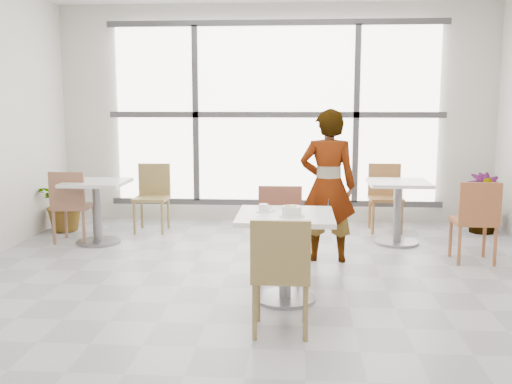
# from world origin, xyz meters

# --- Properties ---
(floor) EXTENTS (7.00, 7.00, 0.00)m
(floor) POSITION_xyz_m (0.00, 0.00, 0.00)
(floor) COLOR #9E9EA5
(floor) RESTS_ON ground
(wall_back) EXTENTS (6.00, 0.00, 6.00)m
(wall_back) POSITION_xyz_m (0.00, 3.50, 1.50)
(wall_back) COLOR silver
(wall_back) RESTS_ON ground
(wall_front) EXTENTS (6.00, 0.00, 6.00)m
(wall_front) POSITION_xyz_m (0.00, -3.50, 1.50)
(wall_front) COLOR silver
(wall_front) RESTS_ON ground
(window) EXTENTS (4.60, 0.07, 2.52)m
(window) POSITION_xyz_m (0.00, 3.44, 1.50)
(window) COLOR white
(window) RESTS_ON ground
(main_table) EXTENTS (0.80, 0.80, 0.75)m
(main_table) POSITION_xyz_m (0.22, 0.14, 0.52)
(main_table) COLOR white
(main_table) RESTS_ON ground
(chair_near) EXTENTS (0.42, 0.42, 0.87)m
(chair_near) POSITION_xyz_m (0.20, -0.62, 0.50)
(chair_near) COLOR olive
(chair_near) RESTS_ON ground
(chair_far) EXTENTS (0.42, 0.42, 0.87)m
(chair_far) POSITION_xyz_m (0.15, 0.82, 0.50)
(chair_far) COLOR brown
(chair_far) RESTS_ON ground
(oatmeal_bowl) EXTENTS (0.21, 0.21, 0.09)m
(oatmeal_bowl) POSITION_xyz_m (0.27, 0.04, 0.79)
(oatmeal_bowl) COLOR white
(oatmeal_bowl) RESTS_ON main_table
(coffee_cup) EXTENTS (0.16, 0.13, 0.07)m
(coffee_cup) POSITION_xyz_m (0.03, 0.21, 0.78)
(coffee_cup) COLOR white
(coffee_cup) RESTS_ON main_table
(person) EXTENTS (0.60, 0.41, 1.61)m
(person) POSITION_xyz_m (0.63, 1.45, 0.80)
(person) COLOR black
(person) RESTS_ON ground
(bg_table_left) EXTENTS (0.70, 0.70, 0.75)m
(bg_table_left) POSITION_xyz_m (-2.06, 2.03, 0.49)
(bg_table_left) COLOR silver
(bg_table_left) RESTS_ON ground
(bg_table_right) EXTENTS (0.70, 0.70, 0.75)m
(bg_table_right) POSITION_xyz_m (1.50, 2.26, 0.49)
(bg_table_right) COLOR white
(bg_table_right) RESTS_ON ground
(bg_chair_left_near) EXTENTS (0.42, 0.42, 0.87)m
(bg_chair_left_near) POSITION_xyz_m (-2.37, 2.01, 0.50)
(bg_chair_left_near) COLOR #895B43
(bg_chair_left_near) RESTS_ON ground
(bg_chair_left_far) EXTENTS (0.42, 0.42, 0.87)m
(bg_chair_left_far) POSITION_xyz_m (-1.58, 2.80, 0.50)
(bg_chair_left_far) COLOR olive
(bg_chair_left_far) RESTS_ON ground
(bg_chair_right_near) EXTENTS (0.42, 0.42, 0.87)m
(bg_chair_right_near) POSITION_xyz_m (2.16, 1.44, 0.50)
(bg_chair_right_near) COLOR #A25B35
(bg_chair_right_near) RESTS_ON ground
(bg_chair_right_far) EXTENTS (0.42, 0.42, 0.87)m
(bg_chair_right_far) POSITION_xyz_m (1.46, 3.01, 0.50)
(bg_chair_right_far) COLOR #A06C3A
(bg_chair_right_far) RESTS_ON ground
(plant_left) EXTENTS (0.74, 0.66, 0.75)m
(plant_left) POSITION_xyz_m (-2.68, 2.66, 0.38)
(plant_left) COLOR #4D753C
(plant_left) RESTS_ON ground
(plant_right) EXTENTS (0.47, 0.47, 0.77)m
(plant_right) POSITION_xyz_m (2.70, 2.94, 0.39)
(plant_right) COLOR #477232
(plant_right) RESTS_ON ground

